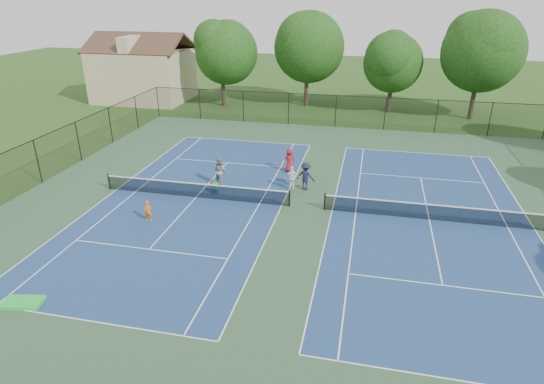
% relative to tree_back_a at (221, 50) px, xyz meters
% --- Properties ---
extents(ground, '(140.00, 140.00, 0.00)m').
position_rel_tree_back_a_xyz_m(ground, '(13.00, -24.00, -6.04)').
color(ground, '#234716').
rests_on(ground, ground).
extents(court_pad, '(36.00, 36.00, 0.01)m').
position_rel_tree_back_a_xyz_m(court_pad, '(13.00, -24.00, -6.03)').
color(court_pad, '#29492C').
rests_on(court_pad, ground).
extents(tennis_court_left, '(12.00, 23.83, 1.07)m').
position_rel_tree_back_a_xyz_m(tennis_court_left, '(6.00, -24.00, -5.94)').
color(tennis_court_left, navy).
rests_on(tennis_court_left, ground).
extents(tennis_court_right, '(12.00, 23.83, 1.07)m').
position_rel_tree_back_a_xyz_m(tennis_court_right, '(20.00, -24.00, -5.94)').
color(tennis_court_right, navy).
rests_on(tennis_court_right, ground).
extents(perimeter_fence, '(36.08, 36.08, 3.02)m').
position_rel_tree_back_a_xyz_m(perimeter_fence, '(13.00, -24.00, -4.44)').
color(perimeter_fence, black).
rests_on(perimeter_fence, ground).
extents(tree_back_a, '(6.80, 6.80, 9.15)m').
position_rel_tree_back_a_xyz_m(tree_back_a, '(0.00, 0.00, 0.00)').
color(tree_back_a, '#2D2116').
rests_on(tree_back_a, ground).
extents(tree_back_b, '(7.60, 7.60, 10.03)m').
position_rel_tree_back_a_xyz_m(tree_back_b, '(9.00, 2.00, 0.56)').
color(tree_back_b, '#2D2116').
rests_on(tree_back_b, ground).
extents(tree_back_c, '(6.00, 6.00, 8.40)m').
position_rel_tree_back_a_xyz_m(tree_back_c, '(18.00, 1.00, -0.56)').
color(tree_back_c, '#2D2116').
rests_on(tree_back_c, ground).
extents(tree_back_d, '(7.80, 7.80, 10.37)m').
position_rel_tree_back_a_xyz_m(tree_back_d, '(26.00, 0.00, 0.79)').
color(tree_back_d, '#2D2116').
rests_on(tree_back_d, ground).
extents(clapboard_house, '(10.80, 8.10, 7.65)m').
position_rel_tree_back_a_xyz_m(clapboard_house, '(-10.00, 1.00, -2.95)').
color(clapboard_house, tan).
rests_on(clapboard_house, ground).
extents(child_player, '(0.46, 0.32, 1.20)m').
position_rel_tree_back_a_xyz_m(child_player, '(4.56, -27.52, -5.44)').
color(child_player, orange).
rests_on(child_player, ground).
extents(instructor, '(1.14, 1.04, 1.91)m').
position_rel_tree_back_a_xyz_m(instructor, '(6.80, -21.62, -5.08)').
color(instructor, gray).
rests_on(instructor, ground).
extents(bystander_a, '(1.00, 0.61, 1.60)m').
position_rel_tree_back_a_xyz_m(bystander_a, '(11.64, -21.48, -5.24)').
color(bystander_a, white).
rests_on(bystander_a, ground).
extents(bystander_b, '(1.29, 0.88, 1.84)m').
position_rel_tree_back_a_xyz_m(bystander_b, '(12.48, -21.24, -5.12)').
color(bystander_b, '#1A1A3A').
rests_on(bystander_b, ground).
extents(bystander_c, '(0.98, 0.88, 1.69)m').
position_rel_tree_back_a_xyz_m(bystander_c, '(10.88, -18.33, -5.19)').
color(bystander_c, maroon).
rests_on(bystander_c, ground).
extents(ball_crate, '(0.40, 0.33, 0.31)m').
position_rel_tree_back_a_xyz_m(ball_crate, '(6.98, -23.09, -5.88)').
color(ball_crate, navy).
rests_on(ball_crate, ground).
extents(ball_hopper, '(0.34, 0.28, 0.38)m').
position_rel_tree_back_a_xyz_m(ball_hopper, '(6.98, -23.09, -5.53)').
color(ball_hopper, green).
rests_on(ball_hopper, ball_crate).
extents(green_tarp, '(1.74, 1.15, 0.16)m').
position_rel_tree_back_a_xyz_m(green_tarp, '(2.87, -35.53, -5.95)').
color(green_tarp, green).
rests_on(green_tarp, ground).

